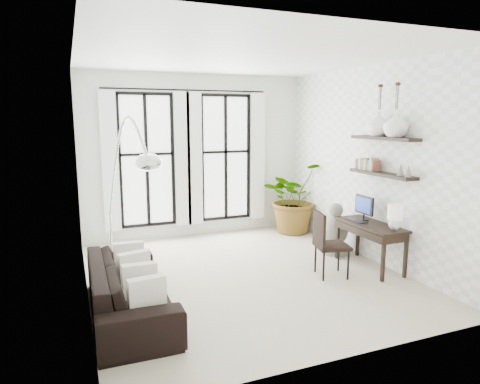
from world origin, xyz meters
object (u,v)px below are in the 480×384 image
arc_lamp (127,160)px  desk (373,227)px  sofa (129,288)px  plant (294,197)px  desk_chair (326,240)px  buddha (335,232)px

arc_lamp → desk: bearing=-5.0°
sofa → desk: (3.75, 0.19, 0.36)m
sofa → arc_lamp: size_ratio=0.94×
sofa → plant: 4.55m
plant → desk: 2.43m
desk → arc_lamp: (-3.64, 0.32, 1.14)m
sofa → desk_chair: 2.93m
plant → buddha: bearing=-90.5°
sofa → arc_lamp: 1.59m
desk_chair → buddha: desk_chair is taller
plant → desk_chair: plant is taller
sofa → plant: (3.70, 2.62, 0.41)m
buddha → arc_lamp: bearing=-170.7°
desk → arc_lamp: size_ratio=0.51×
sofa → desk: 3.77m
arc_lamp → buddha: 3.91m
arc_lamp → sofa: bearing=-101.5°
desk → plant: bearing=91.1°
desk → buddha: desk is taller
plant → desk_chair: bearing=-108.0°
sofa → plant: bearing=-53.8°
plant → buddha: plant is taller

